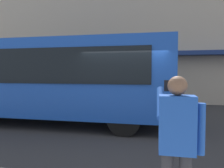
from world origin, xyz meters
TOP-DOWN VIEW (x-y plane):
  - ground_plane at (0.00, 0.00)m, footprint 60.00×60.00m
  - building_facade_far at (-0.02, -6.80)m, footprint 28.00×1.55m
  - red_bus at (3.02, -0.47)m, footprint 9.05×2.54m
  - pedestrian_photographer at (-1.16, 4.32)m, footprint 0.53×0.52m

SIDE VIEW (x-z plane):
  - ground_plane at x=0.00m, z-range 0.00..0.00m
  - pedestrian_photographer at x=-1.16m, z-range 0.29..1.99m
  - red_bus at x=3.02m, z-range 0.14..3.22m
  - building_facade_far at x=-0.02m, z-range -0.01..11.99m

